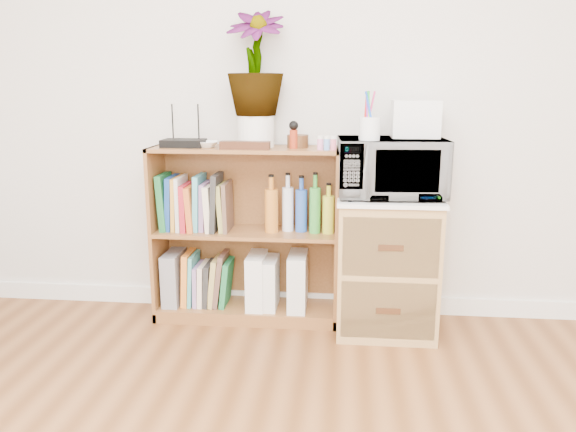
# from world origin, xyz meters

# --- Properties ---
(skirting_board) EXTENTS (4.00, 0.02, 0.10)m
(skirting_board) POSITION_xyz_m (0.00, 2.24, 0.05)
(skirting_board) COLOR white
(skirting_board) RESTS_ON ground
(bookshelf) EXTENTS (1.00, 0.30, 0.95)m
(bookshelf) POSITION_xyz_m (-0.35, 2.10, 0.47)
(bookshelf) COLOR brown
(bookshelf) RESTS_ON ground
(wicker_unit) EXTENTS (0.50, 0.45, 0.70)m
(wicker_unit) POSITION_xyz_m (0.40, 2.02, 0.35)
(wicker_unit) COLOR #9E7542
(wicker_unit) RESTS_ON ground
(microwave) EXTENTS (0.55, 0.39, 0.29)m
(microwave) POSITION_xyz_m (0.40, 2.02, 0.87)
(microwave) COLOR silver
(microwave) RESTS_ON wicker_unit
(pen_cup) EXTENTS (0.10, 0.10, 0.11)m
(pen_cup) POSITION_xyz_m (0.29, 1.91, 1.07)
(pen_cup) COLOR white
(pen_cup) RESTS_ON microwave
(small_appliance) EXTENTS (0.23, 0.19, 0.18)m
(small_appliance) POSITION_xyz_m (0.52, 2.09, 1.10)
(small_appliance) COLOR white
(small_appliance) RESTS_ON microwave
(router) EXTENTS (0.22, 0.15, 0.04)m
(router) POSITION_xyz_m (-0.67, 2.08, 0.97)
(router) COLOR black
(router) RESTS_ON bookshelf
(white_bowl) EXTENTS (0.13, 0.13, 0.03)m
(white_bowl) POSITION_xyz_m (-0.55, 2.07, 0.97)
(white_bowl) COLOR white
(white_bowl) RESTS_ON bookshelf
(plant_pot) EXTENTS (0.19, 0.19, 0.16)m
(plant_pot) POSITION_xyz_m (-0.29, 2.12, 1.03)
(plant_pot) COLOR white
(plant_pot) RESTS_ON bookshelf
(potted_plant) EXTENTS (0.30, 0.30, 0.53)m
(potted_plant) POSITION_xyz_m (-0.29, 2.12, 1.38)
(potted_plant) COLOR #447C31
(potted_plant) RESTS_ON plant_pot
(trinket_box) EXTENTS (0.25, 0.06, 0.04)m
(trinket_box) POSITION_xyz_m (-0.33, 2.00, 0.97)
(trinket_box) COLOR #381E0F
(trinket_box) RESTS_ON bookshelf
(kokeshi_doll) EXTENTS (0.04, 0.04, 0.09)m
(kokeshi_doll) POSITION_xyz_m (-0.09, 2.06, 1.00)
(kokeshi_doll) COLOR maroon
(kokeshi_doll) RESTS_ON bookshelf
(wooden_bowl) EXTENTS (0.11, 0.11, 0.07)m
(wooden_bowl) POSITION_xyz_m (-0.07, 2.11, 0.98)
(wooden_bowl) COLOR #3C2310
(wooden_bowl) RESTS_ON bookshelf
(paint_jars) EXTENTS (0.10, 0.04, 0.05)m
(paint_jars) POSITION_xyz_m (0.08, 2.01, 0.97)
(paint_jars) COLOR #D3757C
(paint_jars) RESTS_ON bookshelf
(file_box) EXTENTS (0.09, 0.23, 0.29)m
(file_box) POSITION_xyz_m (-0.77, 2.10, 0.22)
(file_box) COLOR gray
(file_box) RESTS_ON bookshelf
(magazine_holder_left) EXTENTS (0.09, 0.24, 0.30)m
(magazine_holder_left) POSITION_xyz_m (-0.29, 2.09, 0.22)
(magazine_holder_left) COLOR white
(magazine_holder_left) RESTS_ON bookshelf
(magazine_holder_mid) EXTENTS (0.09, 0.22, 0.28)m
(magazine_holder_mid) POSITION_xyz_m (-0.22, 2.09, 0.21)
(magazine_holder_mid) COLOR silver
(magazine_holder_mid) RESTS_ON bookshelf
(magazine_holder_right) EXTENTS (0.10, 0.25, 0.31)m
(magazine_holder_right) POSITION_xyz_m (-0.07, 2.09, 0.22)
(magazine_holder_right) COLOR silver
(magazine_holder_right) RESTS_ON bookshelf
(cookbooks) EXTENTS (0.38, 0.20, 0.31)m
(cookbooks) POSITION_xyz_m (-0.63, 2.10, 0.64)
(cookbooks) COLOR #1B6631
(cookbooks) RESTS_ON bookshelf
(liquor_bottles) EXTENTS (0.45, 0.07, 0.31)m
(liquor_bottles) POSITION_xyz_m (-0.02, 2.10, 0.65)
(liquor_bottles) COLOR #C37024
(liquor_bottles) RESTS_ON bookshelf
(lower_books) EXTENTS (0.27, 0.19, 0.30)m
(lower_books) POSITION_xyz_m (-0.58, 2.10, 0.20)
(lower_books) COLOR orange
(lower_books) RESTS_ON bookshelf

